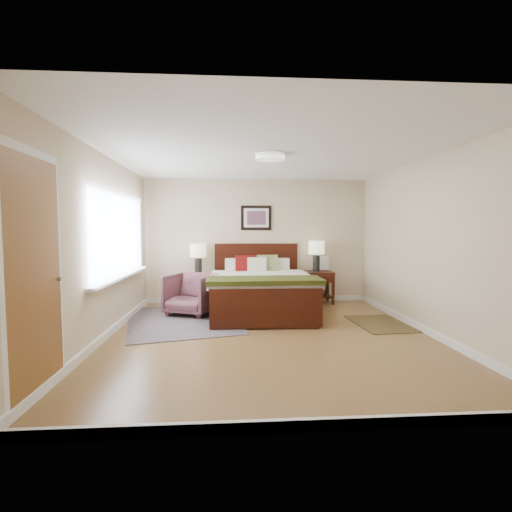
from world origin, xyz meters
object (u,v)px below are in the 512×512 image
object	(u,v)px
bed	(260,283)
nightstand_left	(198,281)
lamp_left	(198,254)
rug_persian	(181,320)
lamp_right	(316,251)
armchair	(191,294)
nightstand_right	(316,284)

from	to	relation	value
bed	nightstand_left	distance (m)	1.43
bed	nightstand_left	size ratio (longest dim) A/B	3.72
lamp_left	rug_persian	bearing A→B (deg)	-97.83
bed	lamp_right	world-z (taller)	lamp_right
lamp_left	lamp_right	bearing A→B (deg)	0.00
nightstand_left	lamp_right	distance (m)	2.43
nightstand_left	rug_persian	world-z (taller)	nightstand_left
lamp_left	nightstand_left	bearing A→B (deg)	-90.00
lamp_left	armchair	bearing A→B (deg)	-93.36
nightstand_right	lamp_right	distance (m)	0.68
rug_persian	lamp_right	bearing A→B (deg)	13.37
lamp_right	rug_persian	xyz separation A→B (m)	(-2.54, -1.27, -1.06)
bed	lamp_left	bearing A→B (deg)	143.75
nightstand_right	lamp_left	size ratio (longest dim) A/B	1.06
nightstand_right	nightstand_left	bearing A→B (deg)	-179.82
lamp_left	armchair	distance (m)	1.08
armchair	rug_persian	xyz separation A→B (m)	(-0.12, -0.41, -0.35)
armchair	lamp_right	bearing A→B (deg)	42.90
bed	lamp_left	xyz separation A→B (m)	(-1.16, 0.85, 0.47)
lamp_right	bed	bearing A→B (deg)	-144.77
nightstand_left	bed	bearing A→B (deg)	-35.57
lamp_left	armchair	world-z (taller)	lamp_left
nightstand_left	nightstand_right	distance (m)	2.36
bed	lamp_left	world-z (taller)	lamp_left
nightstand_right	bed	bearing A→B (deg)	-145.19
bed	nightstand_left	bearing A→B (deg)	144.43
nightstand_left	rug_persian	bearing A→B (deg)	-97.96
armchair	rug_persian	distance (m)	0.55
nightstand_left	lamp_right	xyz separation A→B (m)	(2.36, 0.02, 0.59)
armchair	rug_persian	world-z (taller)	armchair
lamp_right	armchair	xyz separation A→B (m)	(-2.41, -0.86, -0.70)
nightstand_right	lamp_left	world-z (taller)	lamp_left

